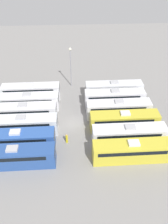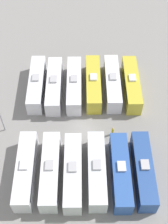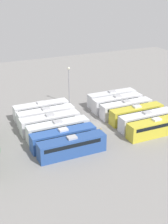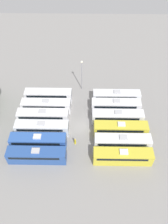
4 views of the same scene
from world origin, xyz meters
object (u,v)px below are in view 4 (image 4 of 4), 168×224
object	(u,v)px
bus_2	(120,129)
bus_4	(116,106)
worker_person	(75,141)
bus_5	(116,97)
bus_10	(46,106)
bus_0	(123,156)
bus_7	(38,141)
bus_3	(117,117)
bus_8	(42,128)
bus_9	(43,116)
bus_6	(37,155)
bus_1	(122,142)
bus_11	(48,95)
light_pole	(82,71)

from	to	relation	value
bus_2	bus_4	size ratio (longest dim) A/B	1.00
bus_2	worker_person	size ratio (longest dim) A/B	6.44
bus_5	worker_person	xyz separation A→B (m)	(-13.21, 9.89, -0.87)
bus_4	bus_10	xyz separation A→B (m)	(-0.28, 16.97, 0.00)
bus_0	bus_7	world-z (taller)	same
bus_2	bus_7	size ratio (longest dim) A/B	1.00
bus_3	bus_8	xyz separation A→B (m)	(-3.51, 17.07, 0.00)
bus_9	bus_5	bearing A→B (deg)	-68.90
bus_5	bus_7	xyz separation A→B (m)	(-13.83, 17.64, 0.00)
bus_0	bus_9	xyz separation A→B (m)	(10.39, 17.48, 0.00)
bus_0	bus_4	xyz separation A→B (m)	(14.01, 0.22, 0.00)
bus_6	bus_9	distance (m)	10.41
bus_2	bus_4	bearing A→B (deg)	3.68
bus_0	bus_5	bearing A→B (deg)	-0.58
bus_1	bus_7	world-z (taller)	same
bus_4	bus_3	bearing A→B (deg)	-178.43
worker_person	bus_9	bearing A→B (deg)	50.51
bus_10	worker_person	world-z (taller)	bus_10
bus_1	bus_0	bearing A→B (deg)	175.22
bus_1	bus_9	xyz separation A→B (m)	(6.96, 17.77, 0.00)
bus_9	bus_2	bearing A→B (deg)	-101.07
bus_10	bus_11	distance (m)	3.66
bus_3	bus_6	world-z (taller)	same
bus_0	bus_2	bearing A→B (deg)	-1.93
bus_9	bus_11	xyz separation A→B (m)	(7.00, -0.40, 0.00)
bus_10	bus_8	bearing A→B (deg)	-179.95
bus_6	bus_7	size ratio (longest dim) A/B	1.00
light_pole	bus_4	bearing A→B (deg)	-133.32
bus_3	bus_4	world-z (taller)	same
bus_3	worker_person	world-z (taller)	bus_3
bus_2	bus_9	distance (m)	18.05
bus_2	bus_8	bearing A→B (deg)	90.14
bus_11	worker_person	size ratio (longest dim) A/B	6.44
bus_10	bus_11	xyz separation A→B (m)	(3.66, -0.11, 0.00)
bus_3	bus_10	xyz separation A→B (m)	(3.34, 17.07, 0.00)
bus_5	worker_person	bearing A→B (deg)	143.20
bus_6	bus_8	bearing A→B (deg)	-0.41
bus_0	bus_1	world-z (taller)	same
bus_5	bus_6	world-z (taller)	same
bus_10	light_pole	size ratio (longest dim) A/B	1.31
bus_2	bus_6	world-z (taller)	same
bus_7	worker_person	bearing A→B (deg)	-85.45
bus_4	worker_person	world-z (taller)	bus_4
bus_0	bus_8	bearing A→B (deg)	68.19
bus_7	bus_8	bearing A→B (deg)	-4.56
bus_5	light_pole	size ratio (longest dim) A/B	1.31
bus_2	bus_9	bearing A→B (deg)	78.93
bus_4	bus_11	size ratio (longest dim) A/B	1.00
bus_9	bus_11	bearing A→B (deg)	-3.25
bus_11	light_pole	bearing A→B (deg)	-61.47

